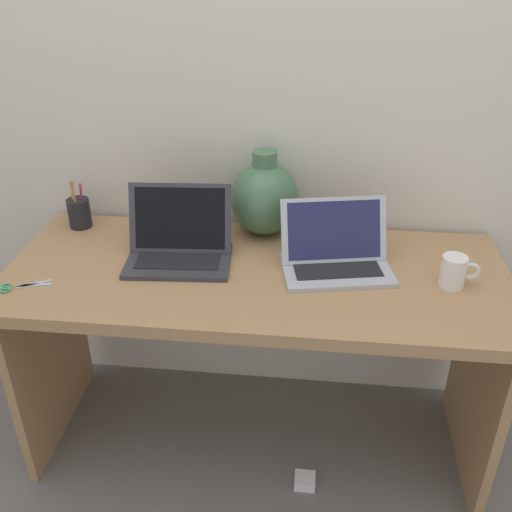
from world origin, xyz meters
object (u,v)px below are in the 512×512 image
Objects in this scene: laptop_right at (335,251)px; scissors at (16,287)px; green_vase at (265,198)px; coffee_mug at (454,271)px; power_brick at (305,481)px; laptop_left at (179,241)px; pen_cup at (79,212)px.

laptop_right is 0.95m from scissors.
coffee_mug is at bearing -26.04° from green_vase.
green_vase is 0.65m from coffee_mug.
coffee_mug is 1.60× the size of power_brick.
laptop_left reaches higher than pen_cup.
power_brick is at bearing -158.38° from coffee_mug.
laptop_left is 0.93× the size of laptop_right.
laptop_right is at bearing 13.58° from scissors.
green_vase is at bearing 153.96° from coffee_mug.
pen_cup is (-0.39, 0.18, -0.01)m from laptop_left.
laptop_right reaches higher than pen_cup.
laptop_left is 0.48m from laptop_right.
pen_cup is 1.21× the size of scissors.
pen_cup reaches higher than scissors.
laptop_left is at bearing 174.72° from coffee_mug.
green_vase is at bearing 112.91° from power_brick.
coffee_mug is at bearing -5.28° from laptop_left.
pen_cup is at bearing 83.94° from scissors.
green_vase is 0.96m from power_brick.
laptop_right is 0.33m from green_vase.
pen_cup reaches higher than power_brick.
scissors is (-0.68, -0.43, -0.12)m from green_vase.
scissors is at bearing 179.66° from power_brick.
laptop_right is 2.50× the size of scissors.
pen_cup is at bearing -177.38° from green_vase.
coffee_mug is (0.34, -0.07, -0.01)m from laptop_right.
laptop_left reaches higher than laptop_right.
green_vase is at bearing 138.41° from laptop_right.
coffee_mug is 1.25m from pen_cup.
green_vase is at bearing 39.96° from laptop_left.
coffee_mug is (0.58, -0.28, -0.08)m from green_vase.
pen_cup is at bearing 155.79° from laptop_left.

